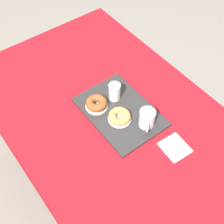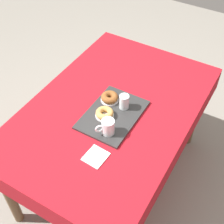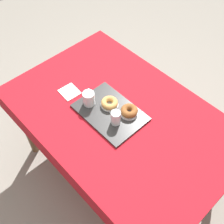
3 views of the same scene
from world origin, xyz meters
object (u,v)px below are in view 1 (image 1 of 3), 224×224
(tea_mug_left, at_px, (147,119))
(donut_plate_right, at_px, (97,106))
(sugar_donut_left, at_px, (120,116))
(dining_table, at_px, (107,121))
(donut_plate_left, at_px, (120,119))
(serving_tray, at_px, (120,112))
(paper_napkin, at_px, (175,147))
(sugar_donut_right, at_px, (96,103))
(water_glass_near, at_px, (115,92))

(tea_mug_left, distance_m, donut_plate_right, 0.27)
(tea_mug_left, bearing_deg, sugar_donut_left, -140.78)
(dining_table, xyz_separation_m, tea_mug_left, (0.19, 0.09, 0.16))
(donut_plate_left, bearing_deg, serving_tray, 140.40)
(dining_table, distance_m, paper_napkin, 0.40)
(donut_plate_right, distance_m, sugar_donut_right, 0.02)
(dining_table, distance_m, serving_tray, 0.12)
(sugar_donut_right, bearing_deg, donut_plate_right, 0.00)
(donut_plate_left, distance_m, donut_plate_right, 0.14)
(sugar_donut_left, height_order, donut_plate_right, sugar_donut_left)
(donut_plate_right, xyz_separation_m, paper_napkin, (0.40, 0.15, -0.02))
(tea_mug_left, bearing_deg, sugar_donut_right, -151.60)
(water_glass_near, relative_size, donut_plate_right, 0.83)
(tea_mug_left, height_order, sugar_donut_left, tea_mug_left)
(tea_mug_left, distance_m, sugar_donut_left, 0.13)
(donut_plate_right, bearing_deg, donut_plate_left, 18.15)
(serving_tray, height_order, paper_napkin, serving_tray)
(tea_mug_left, relative_size, sugar_donut_right, 0.93)
(serving_tray, bearing_deg, dining_table, -143.06)
(serving_tray, distance_m, water_glass_near, 0.10)
(paper_napkin, bearing_deg, serving_tray, -166.19)
(tea_mug_left, relative_size, donut_plate_left, 0.88)
(sugar_donut_right, bearing_deg, tea_mug_left, 28.40)
(donut_plate_right, bearing_deg, sugar_donut_left, 18.15)
(donut_plate_left, bearing_deg, dining_table, -176.03)
(dining_table, bearing_deg, tea_mug_left, 24.77)
(serving_tray, relative_size, sugar_donut_left, 3.99)
(donut_plate_left, relative_size, donut_plate_right, 1.00)
(serving_tray, relative_size, paper_napkin, 3.45)
(serving_tray, bearing_deg, paper_napkin, 13.81)
(donut_plate_right, bearing_deg, tea_mug_left, 28.40)
(donut_plate_left, xyz_separation_m, paper_napkin, (0.27, 0.11, -0.02))
(water_glass_near, xyz_separation_m, donut_plate_left, (0.12, -0.06, -0.04))
(dining_table, height_order, sugar_donut_right, sugar_donut_right)
(water_glass_near, height_order, sugar_donut_right, water_glass_near)
(sugar_donut_right, height_order, paper_napkin, sugar_donut_right)
(water_glass_near, xyz_separation_m, sugar_donut_right, (-0.01, -0.11, -0.01))
(tea_mug_left, relative_size, sugar_donut_left, 0.93)
(serving_tray, xyz_separation_m, donut_plate_right, (-0.09, -0.08, 0.01))
(dining_table, height_order, sugar_donut_left, sugar_donut_left)
(serving_tray, distance_m, donut_plate_right, 0.12)
(water_glass_near, distance_m, sugar_donut_left, 0.14)
(donut_plate_right, bearing_deg, paper_napkin, 20.68)
(sugar_donut_left, bearing_deg, sugar_donut_right, -161.85)
(water_glass_near, bearing_deg, sugar_donut_right, -94.07)
(tea_mug_left, height_order, water_glass_near, tea_mug_left)
(water_glass_near, bearing_deg, paper_napkin, 6.60)
(paper_napkin, bearing_deg, sugar_donut_right, -159.32)
(water_glass_near, distance_m, paper_napkin, 0.40)
(tea_mug_left, distance_m, donut_plate_left, 0.14)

